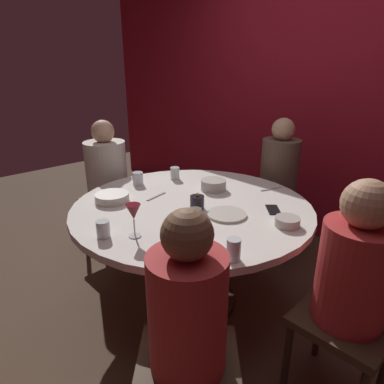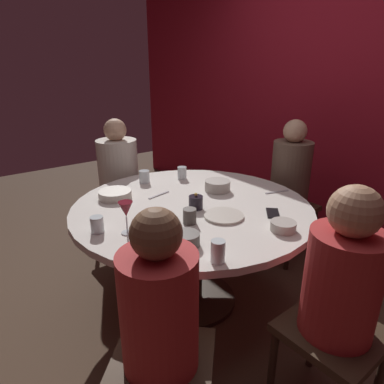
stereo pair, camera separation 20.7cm
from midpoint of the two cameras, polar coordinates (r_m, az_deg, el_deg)
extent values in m
plane|color=#4C3828|center=(2.48, -2.52, -17.93)|extent=(8.00, 8.00, 0.00)
cube|color=maroon|center=(3.22, 19.43, 15.12)|extent=(6.00, 0.10, 2.60)
cylinder|color=silver|center=(2.11, -2.81, -2.60)|extent=(1.50, 1.50, 0.04)
cylinder|color=#332319|center=(2.28, -2.65, -11.10)|extent=(0.14, 0.14, 0.69)
cylinder|color=#2D2116|center=(2.47, -2.52, -17.66)|extent=(0.60, 0.60, 0.03)
cube|color=#3F2D1E|center=(3.01, -15.91, -1.52)|extent=(0.40, 0.40, 0.04)
cylinder|color=beige|center=(2.93, -16.42, 3.41)|extent=(0.34, 0.34, 0.50)
sphere|color=tan|center=(2.85, -17.09, 9.85)|extent=(0.19, 0.19, 0.19)
cylinder|color=#332319|center=(3.18, -19.66, -5.39)|extent=(0.04, 0.04, 0.43)
cylinder|color=#332319|center=(2.90, -16.76, -7.61)|extent=(0.04, 0.04, 0.43)
cylinder|color=#332319|center=(3.32, -14.38, -3.73)|extent=(0.04, 0.04, 0.43)
cylinder|color=#332319|center=(3.05, -11.13, -5.68)|extent=(0.04, 0.04, 0.43)
cube|color=#3F2D1E|center=(2.92, 12.28, -1.88)|extent=(0.40, 0.40, 0.04)
cylinder|color=brown|center=(2.83, 12.71, 3.46)|extent=(0.31, 0.31, 0.53)
sphere|color=tan|center=(2.75, 13.27, 10.37)|extent=(0.18, 0.18, 0.18)
cylinder|color=#332319|center=(3.23, 11.18, -4.11)|extent=(0.04, 0.04, 0.43)
cylinder|color=#332319|center=(2.98, 7.38, -6.06)|extent=(0.04, 0.04, 0.43)
cylinder|color=#332319|center=(3.07, 16.37, -5.93)|extent=(0.04, 0.04, 0.43)
cylinder|color=#332319|center=(2.81, 12.82, -8.19)|extent=(0.04, 0.04, 0.43)
cube|color=#3F2D1E|center=(1.74, 21.35, -20.01)|extent=(0.40, 0.40, 0.04)
cylinder|color=#B22D2D|center=(1.59, 22.55, -12.96)|extent=(0.31, 0.31, 0.47)
sphere|color=tan|center=(1.45, 24.30, -2.00)|extent=(0.21, 0.21, 0.21)
cylinder|color=#332319|center=(2.06, 18.13, -20.79)|extent=(0.04, 0.04, 0.43)
cylinder|color=#332319|center=(1.84, 12.44, -26.30)|extent=(0.04, 0.04, 0.43)
cube|color=#3F2D1E|center=(1.46, -5.30, -27.75)|extent=(0.57, 0.57, 0.04)
cylinder|color=#B22D2D|center=(1.28, -5.69, -20.08)|extent=(0.41, 0.41, 0.47)
sphere|color=brown|center=(1.10, -6.27, -7.41)|extent=(0.18, 0.18, 0.18)
cylinder|color=#332319|center=(1.75, 1.99, -28.86)|extent=(0.04, 0.04, 0.43)
cylinder|color=#332319|center=(1.77, -10.58, -28.32)|extent=(0.04, 0.04, 0.43)
cylinder|color=black|center=(2.02, -2.06, -1.83)|extent=(0.09, 0.09, 0.08)
sphere|color=#F9D159|center=(2.00, -2.08, -0.44)|extent=(0.02, 0.02, 0.02)
cylinder|color=silver|center=(1.75, -13.12, -7.39)|extent=(0.06, 0.06, 0.01)
cylinder|color=silver|center=(1.73, -13.25, -5.98)|extent=(0.01, 0.01, 0.09)
cone|color=maroon|center=(1.70, -13.48, -3.41)|extent=(0.08, 0.08, 0.08)
cylinder|color=beige|center=(1.94, 2.94, -3.89)|extent=(0.23, 0.23, 0.01)
cube|color=black|center=(2.04, 10.92, -3.05)|extent=(0.15, 0.15, 0.01)
cylinder|color=beige|center=(2.22, -16.16, -0.94)|extent=(0.22, 0.22, 0.05)
cylinder|color=#B2ADA3|center=(2.33, 1.16, 1.19)|extent=(0.18, 0.18, 0.07)
cylinder|color=#B2ADA3|center=(1.85, 12.96, -5.05)|extent=(0.13, 0.13, 0.05)
cylinder|color=#4C4742|center=(1.62, -2.70, -8.16)|extent=(0.13, 0.13, 0.06)
cylinder|color=silver|center=(2.57, -5.25, 3.20)|extent=(0.07, 0.07, 0.09)
cylinder|color=silver|center=(1.49, 3.15, -9.93)|extent=(0.06, 0.06, 0.10)
cylinder|color=silver|center=(1.77, -18.22, -6.14)|extent=(0.07, 0.07, 0.09)
cylinder|color=silver|center=(2.49, -11.63, 2.27)|extent=(0.08, 0.08, 0.09)
cylinder|color=#4C4742|center=(1.83, -2.72, -4.21)|extent=(0.07, 0.07, 0.09)
cube|color=#B7B7BC|center=(2.24, -8.77, -0.78)|extent=(0.05, 0.18, 0.01)
cube|color=#B7B7BC|center=(2.40, 11.03, 0.49)|extent=(0.07, 0.18, 0.01)
camera|label=1|loc=(0.10, -92.86, -1.07)|focal=31.16mm
camera|label=2|loc=(0.10, 87.14, 1.07)|focal=31.16mm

